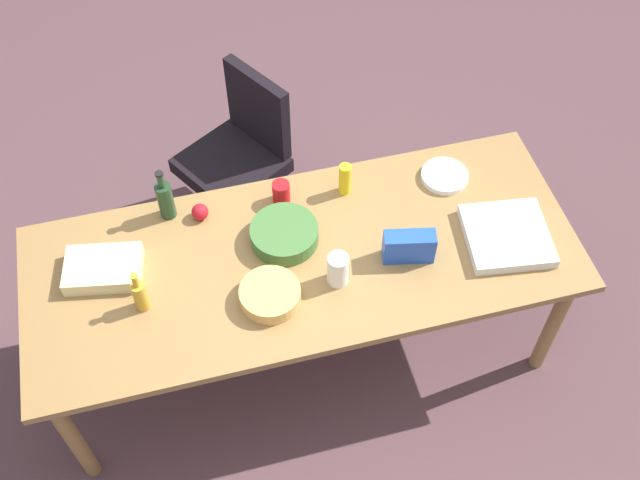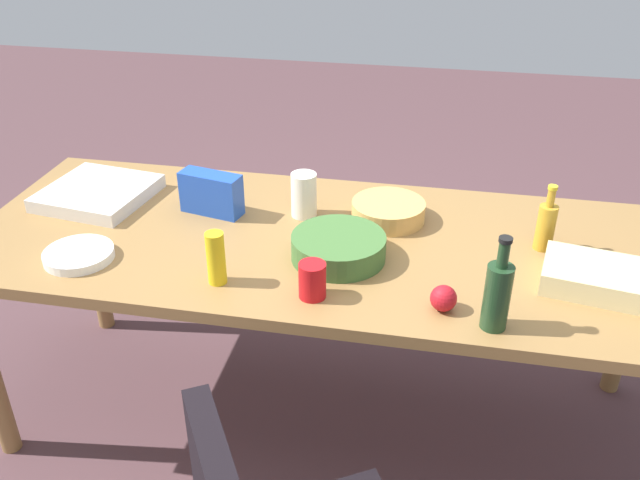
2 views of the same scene
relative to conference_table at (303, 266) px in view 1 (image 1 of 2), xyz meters
name	(u,v)px [view 1 (image 1 of 2)]	position (x,y,z in m)	size (l,w,h in m)	color
ground_plane	(306,346)	(0.00, 0.00, -0.72)	(10.00, 10.00, 0.00)	brown
conference_table	(303,266)	(0.00, 0.00, 0.00)	(2.41, 0.95, 0.80)	olive
office_chair	(240,168)	(-0.13, 0.99, -0.37)	(0.66, 0.66, 0.91)	gray
pizza_box	(507,236)	(0.89, -0.13, 0.10)	(0.36, 0.36, 0.05)	silver
mayo_jar	(338,269)	(0.11, -0.16, 0.16)	(0.09, 0.09, 0.16)	white
salad_bowl	(284,234)	(-0.06, 0.11, 0.12)	(0.30, 0.30, 0.08)	#3E6A32
sheet_cake	(103,269)	(-0.84, 0.13, 0.11)	(0.32, 0.22, 0.07)	beige
chip_bowl	(270,295)	(-0.18, -0.18, 0.11)	(0.26, 0.26, 0.07)	tan
wine_bottle	(165,199)	(-0.53, 0.38, 0.18)	(0.09, 0.09, 0.28)	#1E3C20
dressing_bottle	(140,295)	(-0.70, -0.08, 0.16)	(0.07, 0.07, 0.22)	#BF8E26
red_solo_cup	(281,192)	(-0.02, 0.33, 0.13)	(0.08, 0.08, 0.11)	red
paper_plate_stack	(444,176)	(0.75, 0.27, 0.09)	(0.22, 0.22, 0.03)	white
chip_bag_blue	(409,246)	(0.44, -0.11, 0.15)	(0.22, 0.08, 0.15)	blue
apple_red	(200,212)	(-0.39, 0.33, 0.11)	(0.08, 0.08, 0.08)	red
mustard_bottle	(345,179)	(0.28, 0.32, 0.16)	(0.06, 0.06, 0.17)	yellow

